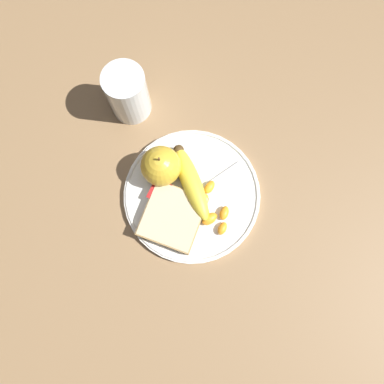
% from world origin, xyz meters
% --- Properties ---
extents(ground_plane, '(3.00, 3.00, 0.00)m').
position_xyz_m(ground_plane, '(0.00, 0.00, 0.00)').
color(ground_plane, olive).
extents(plate, '(0.27, 0.27, 0.01)m').
position_xyz_m(plate, '(0.00, 0.00, 0.01)').
color(plate, silver).
rests_on(plate, ground_plane).
extents(juice_glass, '(0.08, 0.08, 0.11)m').
position_xyz_m(juice_glass, '(-0.12, -0.19, 0.05)').
color(juice_glass, silver).
rests_on(juice_glass, ground_plane).
extents(apple, '(0.08, 0.08, 0.09)m').
position_xyz_m(apple, '(-0.02, -0.07, 0.05)').
color(apple, gold).
rests_on(apple, plate).
extents(banana, '(0.13, 0.14, 0.04)m').
position_xyz_m(banana, '(-0.02, -0.01, 0.03)').
color(banana, yellow).
rests_on(banana, plate).
extents(bread_slice, '(0.12, 0.11, 0.02)m').
position_xyz_m(bread_slice, '(0.06, -0.01, 0.02)').
color(bread_slice, '#AB8751').
rests_on(bread_slice, plate).
extents(fork, '(0.16, 0.10, 0.00)m').
position_xyz_m(fork, '(-0.01, 0.01, 0.01)').
color(fork, silver).
rests_on(fork, plate).
extents(jam_packet, '(0.04, 0.03, 0.02)m').
position_xyz_m(jam_packet, '(0.02, -0.06, 0.02)').
color(jam_packet, white).
rests_on(jam_packet, plate).
extents(orange_segment_0, '(0.03, 0.03, 0.02)m').
position_xyz_m(orange_segment_0, '(0.00, 0.02, 0.02)').
color(orange_segment_0, orange).
rests_on(orange_segment_0, plate).
extents(orange_segment_1, '(0.04, 0.03, 0.02)m').
position_xyz_m(orange_segment_1, '(0.03, 0.04, 0.02)').
color(orange_segment_1, orange).
rests_on(orange_segment_1, plate).
extents(orange_segment_2, '(0.04, 0.03, 0.02)m').
position_xyz_m(orange_segment_2, '(0.03, 0.05, 0.02)').
color(orange_segment_2, orange).
rests_on(orange_segment_2, plate).
extents(orange_segment_3, '(0.03, 0.02, 0.01)m').
position_xyz_m(orange_segment_3, '(0.04, 0.08, 0.02)').
color(orange_segment_3, orange).
rests_on(orange_segment_3, plate).
extents(orange_segment_4, '(0.03, 0.02, 0.02)m').
position_xyz_m(orange_segment_4, '(0.01, 0.07, 0.02)').
color(orange_segment_4, orange).
rests_on(orange_segment_4, plate).
extents(orange_segment_5, '(0.03, 0.02, 0.02)m').
position_xyz_m(orange_segment_5, '(-0.03, 0.03, 0.02)').
color(orange_segment_5, orange).
rests_on(orange_segment_5, plate).
extents(orange_segment_6, '(0.03, 0.03, 0.02)m').
position_xyz_m(orange_segment_6, '(0.02, 0.02, 0.02)').
color(orange_segment_6, orange).
rests_on(orange_segment_6, plate).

